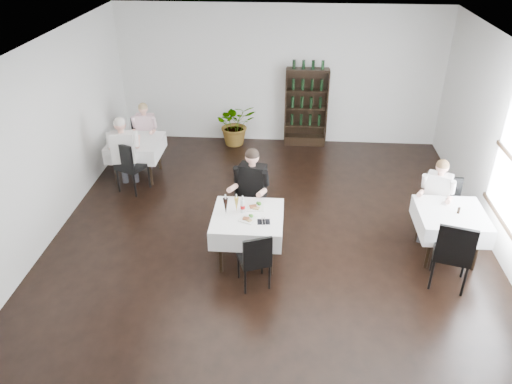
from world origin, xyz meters
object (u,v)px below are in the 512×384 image
at_px(potted_tree, 236,124).
at_px(diner_main, 251,187).
at_px(main_table, 248,224).
at_px(wine_shelf, 306,108).

relative_size(potted_tree, diner_main, 0.64).
bearing_deg(main_table, diner_main, 90.86).
distance_m(wine_shelf, diner_main, 3.74).
bearing_deg(potted_tree, wine_shelf, 4.23).
relative_size(wine_shelf, diner_main, 1.18).
relative_size(main_table, diner_main, 0.69).
xyz_separation_m(wine_shelf, diner_main, (-0.91, -3.63, 0.02)).
bearing_deg(diner_main, wine_shelf, 75.93).
bearing_deg(diner_main, main_table, -89.14).
bearing_deg(wine_shelf, main_table, -101.78).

